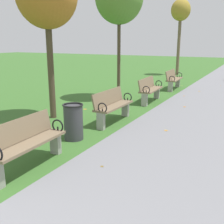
# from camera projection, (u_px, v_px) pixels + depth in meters

# --- Properties ---
(park_bench_2) EXTENTS (0.53, 1.62, 0.90)m
(park_bench_2) POSITION_uv_depth(u_px,v_px,m) (27.00, 142.00, 4.85)
(park_bench_2) COLOR #7A664C
(park_bench_2) RESTS_ON ground
(park_bench_3) EXTENTS (0.47, 1.60, 0.90)m
(park_bench_3) POSITION_uv_depth(u_px,v_px,m) (112.00, 105.00, 7.62)
(park_bench_3) COLOR #7A664C
(park_bench_3) RESTS_ON ground
(park_bench_4) EXTENTS (0.54, 1.62, 0.90)m
(park_bench_4) POSITION_uv_depth(u_px,v_px,m) (150.00, 89.00, 10.16)
(park_bench_4) COLOR #7A664C
(park_bench_4) RESTS_ON ground
(park_bench_5) EXTENTS (0.54, 1.62, 0.90)m
(park_bench_5) POSITION_uv_depth(u_px,v_px,m) (173.00, 79.00, 12.85)
(park_bench_5) COLOR #7A664C
(park_bench_5) RESTS_ON ground
(tree_4) EXTENTS (1.23, 1.23, 4.80)m
(tree_4) POSITION_uv_depth(u_px,v_px,m) (181.00, 12.00, 17.43)
(tree_4) COLOR brown
(tree_4) RESTS_ON ground
(trash_bin) EXTENTS (0.48, 0.48, 0.84)m
(trash_bin) POSITION_uv_depth(u_px,v_px,m) (73.00, 122.00, 6.30)
(trash_bin) COLOR #38383D
(trash_bin) RESTS_ON ground
(scattered_leaves) EXTENTS (4.92, 15.25, 0.02)m
(scattered_leaves) POSITION_uv_depth(u_px,v_px,m) (122.00, 129.00, 7.10)
(scattered_leaves) COLOR brown
(scattered_leaves) RESTS_ON ground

